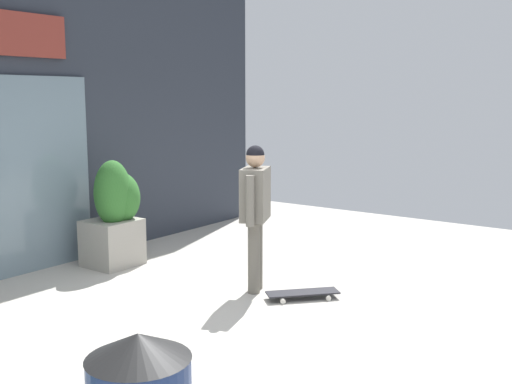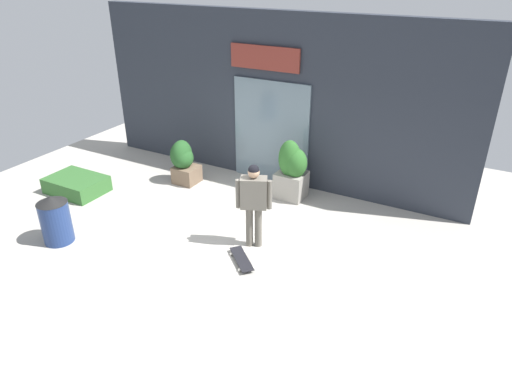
% 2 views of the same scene
% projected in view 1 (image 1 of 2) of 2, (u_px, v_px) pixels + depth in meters
% --- Properties ---
extents(ground_plane, '(12.00, 12.00, 0.00)m').
position_uv_depth(ground_plane, '(200.00, 321.00, 5.87)').
color(ground_plane, '#B2ADA3').
extents(building_facade, '(8.98, 0.31, 3.79)m').
position_uv_depth(building_facade, '(10.00, 117.00, 7.27)').
color(building_facade, '#2D333D').
rests_on(building_facade, ground_plane).
extents(skateboarder, '(0.59, 0.43, 1.60)m').
position_uv_depth(skateboarder, '(255.00, 203.00, 6.65)').
color(skateboarder, '#666056').
rests_on(skateboarder, ground_plane).
extents(skateboard, '(0.71, 0.68, 0.08)m').
position_uv_depth(skateboard, '(303.00, 293.00, 6.52)').
color(skateboard, black).
rests_on(skateboard, ground_plane).
extents(planter_box_left, '(0.67, 0.58, 1.34)m').
position_uv_depth(planter_box_left, '(115.00, 214.00, 7.72)').
color(planter_box_left, gray).
rests_on(planter_box_left, ground_plane).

